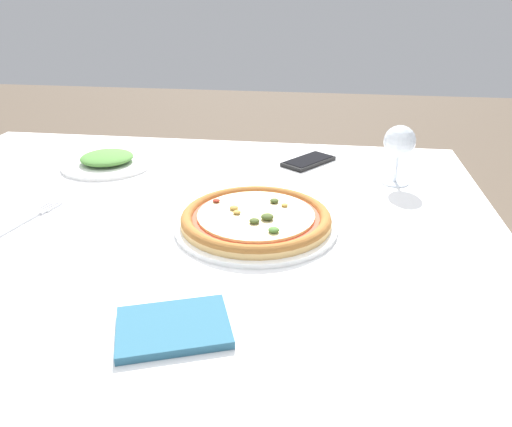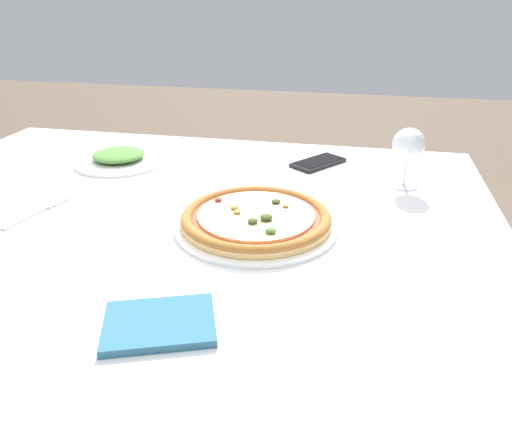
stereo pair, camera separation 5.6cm
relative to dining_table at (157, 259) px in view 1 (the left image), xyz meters
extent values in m
cube|color=brown|center=(0.00, 0.00, 0.05)|extent=(1.25, 1.08, 0.04)
cube|color=white|center=(0.00, 0.00, 0.07)|extent=(1.35, 1.18, 0.01)
cylinder|color=brown|center=(-0.57, 0.48, -0.31)|extent=(0.06, 0.06, 0.67)
cylinder|color=brown|center=(0.57, 0.48, -0.31)|extent=(0.06, 0.06, 0.67)
cylinder|color=white|center=(0.20, 0.02, 0.08)|extent=(0.31, 0.31, 0.01)
cylinder|color=#E0B26B|center=(0.20, 0.02, 0.09)|extent=(0.29, 0.29, 0.01)
torus|color=#A3662D|center=(0.20, 0.02, 0.09)|extent=(0.29, 0.29, 0.02)
cylinder|color=#BC381E|center=(0.20, 0.02, 0.10)|extent=(0.24, 0.24, 0.00)
cylinder|color=beige|center=(0.20, 0.02, 0.10)|extent=(0.22, 0.22, 0.00)
ellipsoid|color=#BC9342|center=(0.15, 0.04, 0.11)|extent=(0.02, 0.02, 0.01)
ellipsoid|color=#A83323|center=(0.11, 0.07, 0.11)|extent=(0.01, 0.01, 0.01)
ellipsoid|color=#4C7A33|center=(0.24, -0.05, 0.11)|extent=(0.02, 0.02, 0.01)
ellipsoid|color=#BC9342|center=(0.16, 0.02, 0.11)|extent=(0.01, 0.01, 0.01)
ellipsoid|color=#425123|center=(0.23, 0.08, 0.11)|extent=(0.02, 0.02, 0.01)
ellipsoid|color=#425123|center=(0.22, 0.00, 0.11)|extent=(0.02, 0.02, 0.01)
ellipsoid|color=#BC9342|center=(0.25, 0.06, 0.10)|extent=(0.01, 0.01, 0.01)
ellipsoid|color=#425123|center=(0.20, -0.02, 0.11)|extent=(0.02, 0.02, 0.01)
cube|color=silver|center=(-0.26, -0.03, 0.07)|extent=(0.04, 0.11, 0.00)
cube|color=silver|center=(-0.25, 0.03, 0.07)|extent=(0.03, 0.02, 0.00)
cube|color=silver|center=(-0.26, 0.06, 0.07)|extent=(0.01, 0.04, 0.00)
cube|color=silver|center=(-0.25, 0.06, 0.07)|extent=(0.01, 0.04, 0.00)
cube|color=silver|center=(-0.24, 0.05, 0.07)|extent=(0.01, 0.04, 0.00)
cube|color=silver|center=(-0.23, 0.05, 0.07)|extent=(0.01, 0.04, 0.00)
cylinder|color=silver|center=(0.49, 0.30, 0.07)|extent=(0.07, 0.07, 0.00)
cylinder|color=silver|center=(0.49, 0.30, 0.11)|extent=(0.01, 0.01, 0.07)
sphere|color=silver|center=(0.49, 0.30, 0.17)|extent=(0.07, 0.07, 0.07)
cube|color=black|center=(0.28, 0.42, 0.08)|extent=(0.14, 0.16, 0.01)
cube|color=black|center=(0.28, 0.42, 0.08)|extent=(0.13, 0.14, 0.00)
cylinder|color=white|center=(-0.23, 0.32, 0.08)|extent=(0.23, 0.23, 0.01)
ellipsoid|color=#4C8438|center=(-0.23, 0.32, 0.09)|extent=(0.13, 0.13, 0.03)
cube|color=#2D607A|center=(0.13, -0.30, 0.08)|extent=(0.18, 0.16, 0.01)
camera|label=1|loc=(0.32, -0.83, 0.50)|focal=35.00mm
camera|label=2|loc=(0.37, -0.82, 0.50)|focal=35.00mm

